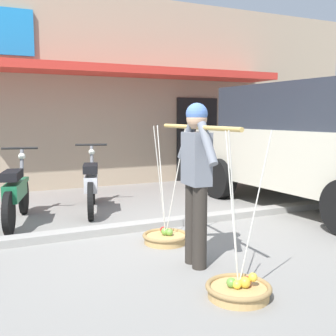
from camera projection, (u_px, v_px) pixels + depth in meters
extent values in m
plane|color=gray|center=(158.00, 244.00, 5.15)|extent=(90.00, 90.00, 0.00)
cube|color=gray|center=(137.00, 226.00, 5.77)|extent=(20.00, 0.24, 0.10)
cylinder|color=#2D2823|center=(200.00, 228.00, 4.26)|extent=(0.15, 0.15, 0.86)
cylinder|color=#2D2823|center=(192.00, 223.00, 4.43)|extent=(0.15, 0.15, 0.86)
cube|color=slate|center=(196.00, 159.00, 4.26)|extent=(0.22, 0.35, 0.54)
sphere|color=tan|center=(197.00, 119.00, 4.21)|extent=(0.21, 0.21, 0.21)
sphere|color=#4C70B2|center=(197.00, 114.00, 4.20)|extent=(0.22, 0.22, 0.22)
cylinder|color=slate|center=(207.00, 143.00, 4.02)|extent=(0.11, 0.34, 0.43)
cylinder|color=slate|center=(187.00, 141.00, 4.46)|extent=(0.11, 0.34, 0.43)
cylinder|color=tan|center=(197.00, 127.00, 4.22)|extent=(0.14, 1.70, 0.04)
cylinder|color=tan|center=(238.00, 292.00, 3.61)|extent=(0.53, 0.53, 0.09)
torus|color=olive|center=(238.00, 287.00, 3.61)|extent=(0.57, 0.57, 0.05)
sphere|color=#AC1F1B|center=(246.00, 281.00, 3.63)|extent=(0.09, 0.09, 0.09)
sphere|color=yellow|center=(237.00, 285.00, 3.57)|extent=(0.08, 0.08, 0.08)
sphere|color=gold|center=(245.00, 282.00, 3.59)|extent=(0.10, 0.10, 0.10)
sphere|color=#639A3A|center=(231.00, 283.00, 3.60)|extent=(0.09, 0.09, 0.09)
sphere|color=gold|center=(253.00, 277.00, 3.61)|extent=(0.08, 0.08, 0.08)
cylinder|color=silver|center=(232.00, 208.00, 3.63)|extent=(0.01, 0.26, 1.36)
cylinder|color=silver|center=(234.00, 213.00, 3.42)|extent=(0.22, 0.13, 1.36)
cylinder|color=silver|center=(255.00, 211.00, 3.51)|extent=(0.22, 0.13, 1.36)
cylinder|color=tan|center=(166.00, 239.00, 5.17)|extent=(0.53, 0.53, 0.09)
torus|color=olive|center=(166.00, 235.00, 5.17)|extent=(0.57, 0.57, 0.05)
sphere|color=red|center=(163.00, 230.00, 5.30)|extent=(0.08, 0.08, 0.08)
sphere|color=#67A03D|center=(170.00, 232.00, 5.16)|extent=(0.09, 0.09, 0.09)
sphere|color=#669F3C|center=(165.00, 231.00, 5.18)|extent=(0.10, 0.10, 0.10)
cylinder|color=silver|center=(161.00, 180.00, 5.19)|extent=(0.01, 0.26, 1.36)
cylinder|color=silver|center=(160.00, 183.00, 4.99)|extent=(0.22, 0.13, 1.36)
cylinder|color=silver|center=(176.00, 182.00, 5.08)|extent=(0.22, 0.13, 1.36)
cylinder|color=black|center=(24.00, 196.00, 6.71)|extent=(0.23, 0.58, 0.58)
cylinder|color=black|center=(9.00, 213.00, 5.50)|extent=(0.23, 0.58, 0.58)
cube|color=#19663D|center=(23.00, 180.00, 6.68)|extent=(0.21, 0.31, 0.06)
cube|color=#19663D|center=(15.00, 190.00, 5.98)|extent=(0.43, 0.92, 0.24)
cube|color=black|center=(12.00, 175.00, 5.77)|extent=(0.36, 0.60, 0.12)
cylinder|color=slate|center=(22.00, 173.00, 6.56)|extent=(0.14, 0.30, 0.76)
cylinder|color=black|center=(20.00, 148.00, 6.44)|extent=(0.53, 0.18, 0.04)
sphere|color=silver|center=(22.00, 156.00, 6.61)|extent=(0.11, 0.11, 0.11)
cylinder|color=black|center=(92.00, 187.00, 7.49)|extent=(0.24, 0.58, 0.58)
cylinder|color=black|center=(91.00, 201.00, 6.27)|extent=(0.24, 0.58, 0.58)
cube|color=silver|center=(92.00, 173.00, 7.45)|extent=(0.21, 0.31, 0.06)
cube|color=silver|center=(91.00, 182.00, 6.75)|extent=(0.45, 0.92, 0.24)
cube|color=black|center=(91.00, 168.00, 6.55)|extent=(0.37, 0.60, 0.12)
cylinder|color=slate|center=(92.00, 167.00, 7.34)|extent=(0.14, 0.30, 0.76)
cylinder|color=black|center=(91.00, 145.00, 7.21)|extent=(0.53, 0.19, 0.04)
sphere|color=silver|center=(92.00, 152.00, 7.39)|extent=(0.11, 0.11, 0.11)
cube|color=beige|center=(316.00, 158.00, 7.07)|extent=(2.09, 4.77, 0.96)
cube|color=#282D38|center=(325.00, 106.00, 6.83)|extent=(1.86, 3.73, 0.76)
cube|color=black|center=(231.00, 156.00, 9.21)|extent=(1.62, 0.16, 0.44)
cylinder|color=black|center=(220.00, 178.00, 7.97)|extent=(0.29, 0.77, 0.76)
cylinder|color=black|center=(294.00, 172.00, 8.85)|extent=(0.29, 0.77, 0.76)
cube|color=silver|center=(232.00, 165.00, 9.20)|extent=(0.44, 0.03, 0.12)
cube|color=tan|center=(91.00, 96.00, 11.52)|extent=(13.00, 5.00, 4.20)
cube|color=red|center=(128.00, 71.00, 8.79)|extent=(7.15, 1.00, 0.16)
cube|color=black|center=(197.00, 139.00, 10.23)|extent=(1.10, 0.06, 2.00)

